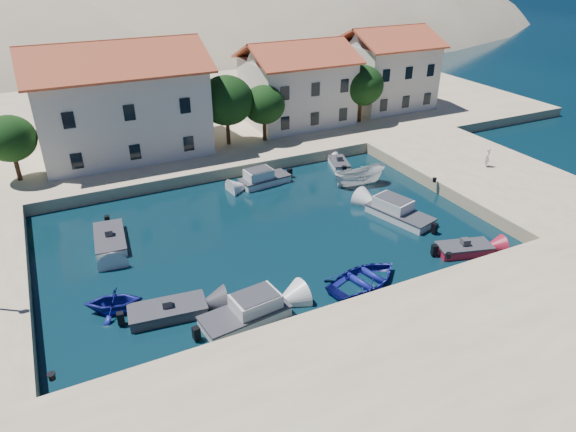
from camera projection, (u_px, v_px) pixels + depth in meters
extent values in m
plane|color=black|center=(341.00, 316.00, 27.78)|extent=(400.00, 400.00, 0.00)
cube|color=tan|center=(412.00, 384.00, 22.79)|extent=(52.00, 12.00, 1.00)
cube|color=tan|center=(487.00, 175.00, 43.44)|extent=(11.00, 20.00, 1.00)
cube|color=tan|center=(183.00, 116.00, 58.46)|extent=(80.00, 36.00, 1.00)
ellipsoid|color=tan|center=(56.00, 126.00, 120.51)|extent=(198.00, 126.00, 72.00)
ellipsoid|color=tan|center=(213.00, 103.00, 156.20)|extent=(220.00, 176.00, 99.00)
cube|color=silver|center=(121.00, 111.00, 45.42)|extent=(14.00, 9.00, 7.50)
pyramid|color=#AA4826|center=(112.00, 54.00, 43.15)|extent=(14.70, 9.45, 2.20)
cube|color=silver|center=(297.00, 91.00, 53.45)|extent=(10.00, 8.00, 6.50)
pyramid|color=#AA4826|center=(297.00, 50.00, 51.50)|extent=(10.50, 8.40, 1.80)
cube|color=silver|center=(386.00, 75.00, 58.79)|extent=(9.00, 8.00, 7.00)
pyramid|color=#AA4826|center=(390.00, 35.00, 56.72)|extent=(9.45, 8.40, 1.80)
cylinder|color=#382314|center=(17.00, 165.00, 40.72)|extent=(0.36, 0.36, 2.50)
ellipsoid|color=black|center=(10.00, 138.00, 39.67)|extent=(4.00, 4.00, 3.60)
cylinder|color=#382314|center=(228.00, 129.00, 47.99)|extent=(0.36, 0.36, 3.00)
ellipsoid|color=black|center=(226.00, 100.00, 46.73)|extent=(5.00, 5.00, 4.50)
cylinder|color=#382314|center=(264.00, 128.00, 49.08)|extent=(0.36, 0.36, 2.50)
ellipsoid|color=black|center=(264.00, 105.00, 48.02)|extent=(4.00, 4.00, 3.60)
cylinder|color=#382314|center=(360.00, 109.00, 54.28)|extent=(0.36, 0.36, 2.75)
ellipsoid|color=black|center=(361.00, 85.00, 53.12)|extent=(4.60, 4.60, 4.14)
cylinder|color=black|center=(52.00, 377.00, 22.32)|extent=(0.36, 0.36, 0.30)
cylinder|color=black|center=(449.00, 256.00, 30.99)|extent=(0.36, 0.36, 0.30)
cylinder|color=black|center=(434.00, 180.00, 40.88)|extent=(0.36, 0.36, 0.30)
cube|color=#39383E|center=(168.00, 312.00, 27.69)|extent=(4.23, 2.27, 0.90)
cube|color=#39383E|center=(167.00, 307.00, 27.53)|extent=(4.32, 2.31, 0.10)
cube|color=#39383E|center=(167.00, 304.00, 27.43)|extent=(0.56, 0.56, 0.50)
cube|color=silver|center=(245.00, 317.00, 27.30)|extent=(4.87, 2.54, 0.90)
cube|color=#39383E|center=(245.00, 312.00, 27.14)|extent=(4.98, 2.59, 0.10)
cube|color=silver|center=(245.00, 306.00, 26.97)|extent=(2.65, 1.98, 0.90)
imported|color=navy|center=(364.00, 284.00, 30.33)|extent=(5.61, 4.53, 1.03)
cube|color=maroon|center=(464.00, 250.00, 33.30)|extent=(3.73, 2.42, 0.90)
cube|color=#39383E|center=(465.00, 245.00, 33.15)|extent=(3.81, 2.48, 0.10)
cube|color=#39383E|center=(465.00, 242.00, 33.05)|extent=(0.62, 0.62, 0.50)
cube|color=silver|center=(400.00, 216.00, 37.47)|extent=(3.25, 5.26, 0.90)
cube|color=#39383E|center=(400.00, 212.00, 37.31)|extent=(3.32, 5.38, 0.10)
cube|color=silver|center=(401.00, 207.00, 37.14)|extent=(2.34, 2.96, 0.90)
imported|color=silver|center=(359.00, 185.00, 42.88)|extent=(4.66, 2.29, 1.73)
cube|color=silver|center=(339.00, 164.00, 46.19)|extent=(2.19, 3.23, 0.90)
cube|color=#39383E|center=(339.00, 161.00, 46.04)|extent=(2.24, 3.30, 0.10)
cube|color=#39383E|center=(339.00, 159.00, 45.93)|extent=(0.62, 0.62, 0.50)
imported|color=navy|center=(115.00, 310.00, 28.18)|extent=(3.69, 3.40, 1.62)
cube|color=silver|center=(110.00, 240.00, 34.39)|extent=(2.32, 4.45, 0.90)
cube|color=#39383E|center=(109.00, 236.00, 34.24)|extent=(2.36, 4.55, 0.10)
cube|color=#39383E|center=(109.00, 233.00, 34.14)|extent=(0.55, 0.55, 0.50)
cube|color=silver|center=(265.00, 181.00, 42.96)|extent=(4.31, 2.23, 0.90)
cube|color=#39383E|center=(265.00, 177.00, 42.81)|extent=(4.42, 2.28, 0.10)
cube|color=silver|center=(265.00, 173.00, 42.64)|extent=(2.35, 1.74, 0.90)
imported|color=silver|center=(487.00, 158.00, 43.41)|extent=(0.71, 0.67, 1.63)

